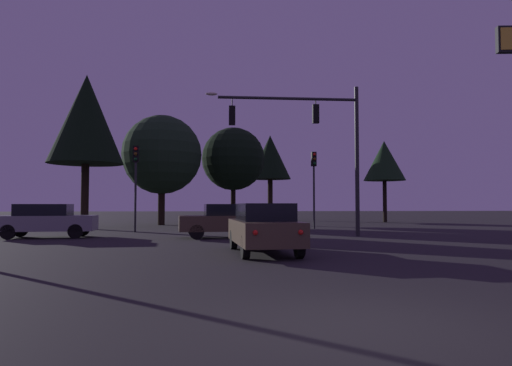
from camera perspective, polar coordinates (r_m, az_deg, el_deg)
name	(u,v)px	position (r m, az deg, el deg)	size (l,w,h in m)	color
ground_plane	(230,228)	(30.02, -3.20, -5.57)	(168.00, 168.00, 0.00)	black
traffic_signal_mast_arm	(314,132)	(22.27, 7.17, 6.25)	(7.35, 0.51, 7.18)	#232326
traffic_light_corner_left	(314,175)	(28.92, 7.18, 1.04)	(0.32, 0.36, 4.80)	#232326
traffic_light_corner_right	(136,171)	(25.96, -14.67, 1.41)	(0.31, 0.35, 4.71)	#232326
car_nearside_lane	(264,227)	(14.11, 0.95, -5.49)	(1.89, 4.52, 1.52)	#473828
car_crossing_left	(229,220)	(20.83, -3.40, -4.61)	(4.51, 1.99, 1.52)	#473828
car_crossing_right	(46,220)	(22.91, -24.51, -4.20)	(4.33, 2.12, 1.52)	gray
tree_behind_sign	(384,161)	(41.60, 15.60, 2.63)	(3.59, 3.59, 7.07)	black
tree_left_far	(270,158)	(46.38, 1.76, 3.14)	(4.14, 4.14, 8.52)	black
tree_center_horizon	(86,120)	(31.14, -20.28, 7.38)	(4.65, 4.65, 9.73)	black
tree_right_cluster	(233,159)	(37.24, -2.83, 2.97)	(5.08, 5.08, 7.74)	black
tree_lot_edge	(162,155)	(35.20, -11.57, 3.43)	(5.91, 5.91, 8.20)	black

